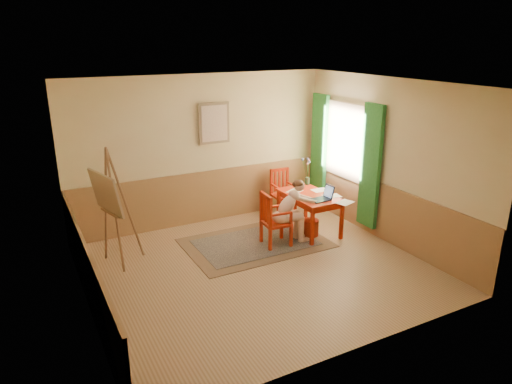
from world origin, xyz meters
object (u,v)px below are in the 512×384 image
table (309,199)px  laptop (323,197)px  chair_back (282,192)px  figure (291,209)px  easel (109,197)px  chair_left (274,220)px

table → laptop: 0.37m
chair_back → figure: 1.42m
easel → figure: bearing=-11.4°
chair_left → figure: bearing=-4.9°
chair_back → easel: size_ratio=0.48×
chair_back → chair_left: bearing=-126.3°
laptop → easel: (-3.47, 0.66, 0.35)m
table → figure: figure is taller
easel → chair_left: bearing=-12.2°
chair_left → easel: size_ratio=0.50×
figure → laptop: 0.62m
chair_left → figure: (0.32, -0.03, 0.15)m
figure → table: bearing=24.9°
table → easel: 3.48m
chair_left → laptop: (0.92, -0.11, 0.29)m
table → chair_back: bearing=87.8°
chair_left → easel: 2.69m
chair_back → figure: figure is taller
chair_back → figure: size_ratio=0.81×
chair_left → chair_back: size_ratio=1.04×
laptop → chair_left: bearing=173.1°
chair_back → table: bearing=-92.2°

